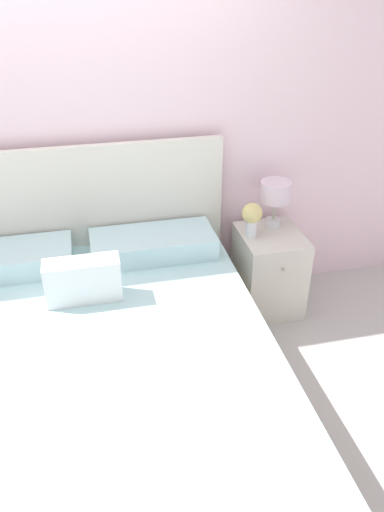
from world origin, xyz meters
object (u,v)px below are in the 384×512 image
bed (93,373)px  table_lamp (275,194)px  nightstand (268,271)px  flower_vase (252,217)px

bed → table_lamp: size_ratio=6.63×
nightstand → flower_vase: bearing=179.3°
bed → flower_vase: 1.40m
bed → nightstand: size_ratio=3.74×
bed → flower_vase: bed is taller
bed → nightstand: bed is taller
nightstand → table_lamp: table_lamp is taller
bed → nightstand: 1.46m
bed → nightstand: bearing=30.9°
bed → flower_vase: size_ratio=9.07×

